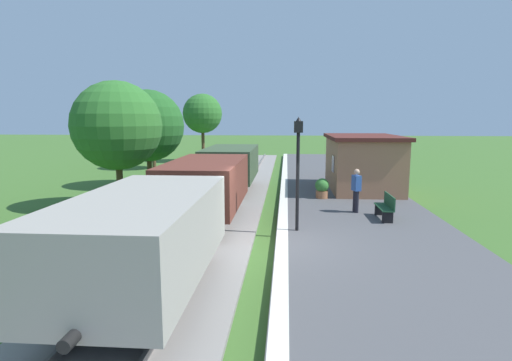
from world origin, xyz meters
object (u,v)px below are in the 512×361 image
tree_trackside_mid (117,126)px  tree_field_left (153,128)px  person_waiting (356,189)px  bench_near_hut (386,206)px  freight_train (206,188)px  bench_down_platform (342,167)px  potted_planter (322,188)px  station_hut (362,162)px  tree_trackside_far (148,126)px  tree_field_distant (203,114)px  lamp_post_near (298,153)px

tree_trackside_mid → tree_field_left: size_ratio=1.13×
person_waiting → tree_trackside_mid: size_ratio=0.31×
bench_near_hut → person_waiting: 1.45m
freight_train → bench_down_platform: size_ratio=12.93×
person_waiting → freight_train: bearing=-5.3°
potted_planter → bench_down_platform: bearing=76.1°
station_hut → bench_down_platform: station_hut is taller
freight_train → tree_trackside_far: (-4.92, 8.19, 2.07)m
tree_field_left → tree_field_distant: bearing=62.4°
freight_train → tree_field_left: (-7.32, 16.24, 1.77)m
bench_down_platform → tree_field_left: size_ratio=0.31×
tree_field_left → bench_near_hut: bearing=-48.9°
bench_down_platform → lamp_post_near: lamp_post_near is taller
bench_near_hut → tree_field_left: bearing=131.1°
tree_trackside_mid → freight_train: bearing=-31.4°
potted_planter → bench_near_hut: bearing=-62.3°
lamp_post_near → bench_near_hut: bearing=28.3°
station_hut → bench_near_hut: station_hut is taller
tree_trackside_mid → tree_trackside_far: bearing=95.7°
person_waiting → potted_planter: bearing=-88.0°
tree_field_left → tree_field_distant: size_ratio=0.81×
potted_planter → tree_field_distant: 19.93m
bench_near_hut → tree_field_left: tree_field_left is taller
person_waiting → tree_field_distant: (-10.17, 20.15, 3.09)m
bench_down_platform → potted_planter: (-1.99, -8.06, 0.00)m
station_hut → tree_field_distant: 18.83m
station_hut → person_waiting: station_hut is taller
bench_down_platform → person_waiting: size_ratio=0.88×
freight_train → lamp_post_near: 3.82m
station_hut → bench_down_platform: 5.57m
bench_near_hut → potted_planter: 4.29m
person_waiting → tree_trackside_mid: tree_trackside_mid is taller
lamp_post_near → tree_trackside_far: tree_trackside_far is taller
station_hut → tree_field_left: 17.08m
bench_near_hut → lamp_post_near: bearing=-151.7°
station_hut → bench_near_hut: (-0.26, -6.38, -0.93)m
station_hut → tree_trackside_far: (-11.72, 1.44, 1.81)m
bench_down_platform → tree_trackside_mid: bearing=-138.8°
person_waiting → tree_trackside_far: size_ratio=0.31×
bench_near_hut → potted_planter: (-1.99, 3.80, 0.00)m
tree_trackside_mid → tree_field_left: bearing=102.2°
station_hut → tree_field_distant: size_ratio=0.96×
bench_near_hut → station_hut: bearing=87.7°
lamp_post_near → station_hut: bearing=66.6°
bench_down_platform → person_waiting: person_waiting is taller
bench_down_platform → tree_field_distant: tree_field_distant is taller
lamp_post_near → tree_trackside_far: size_ratio=0.67×
bench_near_hut → lamp_post_near: lamp_post_near is taller
lamp_post_near → tree_field_distant: 24.27m
freight_train → tree_trackside_mid: (-4.37, 2.66, 2.17)m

